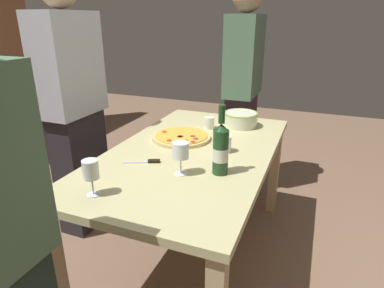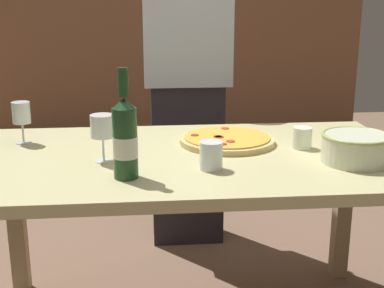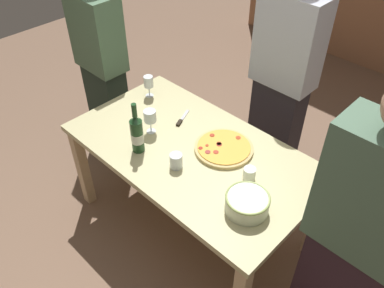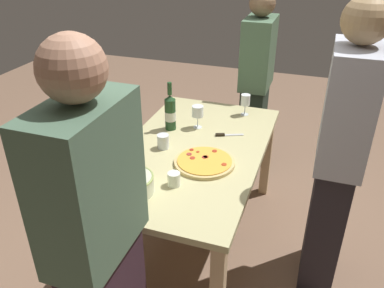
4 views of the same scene
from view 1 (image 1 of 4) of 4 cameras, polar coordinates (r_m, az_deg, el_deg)
The scene contains 12 objects.
ground_plane at distance 2.30m, azimuth 0.00°, elevation -18.63°, with size 8.00×8.00×0.00m, color #7E5F4A.
dining_table at distance 1.95m, azimuth 0.00°, elevation -3.58°, with size 1.60×0.90×0.75m.
pizza at distance 2.08m, azimuth -1.84°, elevation 1.23°, with size 0.37×0.37×0.03m.
serving_bowl at distance 2.35m, azimuth 8.44°, elevation 4.39°, with size 0.24×0.24×0.10m.
wine_bottle at distance 1.59m, azimuth 5.00°, elevation -0.79°, with size 0.08×0.08×0.35m.
wine_glass_near_pizza at distance 1.46m, azimuth -17.16°, elevation -4.57°, with size 0.07×0.07×0.16m.
wine_glass_by_bottle at distance 1.58m, azimuth -2.00°, elevation -1.22°, with size 0.08×0.08×0.17m.
cup_amber at distance 2.28m, azimuth 3.00°, elevation 3.70°, with size 0.07×0.07×0.08m, color white.
cup_ceramic at distance 1.88m, azimuth 5.68°, elevation 0.00°, with size 0.08×0.08×0.09m, color white.
pizza_knife at distance 1.76m, azimuth -7.86°, elevation -3.04°, with size 0.10×0.19×0.02m.
person_host at distance 2.86m, azimuth 8.75°, elevation 8.94°, with size 0.46×0.24×1.74m.
person_guest_right at distance 2.36m, azimuth -19.82°, elevation 5.68°, with size 0.44×0.24×1.75m.
Camera 1 is at (-1.65, -0.65, 1.47)m, focal length 30.70 mm.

